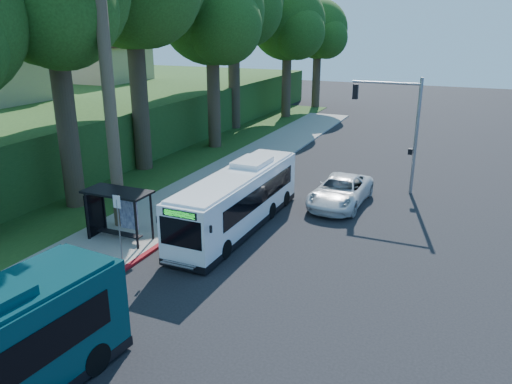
% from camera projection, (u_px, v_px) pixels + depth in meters
% --- Properties ---
extents(ground, '(140.00, 140.00, 0.00)m').
position_uv_depth(ground, '(280.00, 241.00, 23.91)').
color(ground, black).
rests_on(ground, ground).
extents(sidewalk, '(4.50, 70.00, 0.12)m').
position_uv_depth(sidewalk, '(153.00, 218.00, 26.65)').
color(sidewalk, gray).
rests_on(sidewalk, ground).
extents(red_curb, '(0.25, 30.00, 0.13)m').
position_uv_depth(red_curb, '(144.00, 256.00, 22.30)').
color(red_curb, maroon).
rests_on(red_curb, ground).
extents(grass_verge, '(8.00, 70.00, 0.06)m').
position_uv_depth(grass_verge, '(124.00, 180.00, 33.16)').
color(grass_verge, '#234719').
rests_on(grass_verge, ground).
extents(bus_shelter, '(3.20, 1.51, 2.55)m').
position_uv_depth(bus_shelter, '(116.00, 204.00, 23.59)').
color(bus_shelter, black).
rests_on(bus_shelter, ground).
extents(stop_sign_pole, '(0.35, 0.06, 3.17)m').
position_uv_depth(stop_sign_pole, '(118.00, 220.00, 20.94)').
color(stop_sign_pole, gray).
rests_on(stop_sign_pole, ground).
extents(traffic_signal_pole, '(4.10, 0.30, 7.00)m').
position_uv_depth(traffic_signal_pole, '(400.00, 121.00, 29.77)').
color(traffic_signal_pole, gray).
rests_on(traffic_signal_pole, ground).
extents(hillside_backdrop, '(24.00, 60.00, 8.80)m').
position_uv_depth(hillside_backdrop, '(73.00, 109.00, 46.18)').
color(hillside_backdrop, '#234719').
rests_on(hillside_backdrop, ground).
extents(tree_2, '(8.82, 8.40, 15.12)m').
position_uv_depth(tree_2, '(213.00, 16.00, 38.95)').
color(tree_2, '#382B1E').
rests_on(tree_2, ground).
extents(tree_3, '(10.08, 9.60, 17.28)m').
position_uv_depth(tree_3, '(234.00, 0.00, 46.17)').
color(tree_3, '#382B1E').
rests_on(tree_3, ground).
extents(tree_4, '(8.40, 8.00, 14.14)m').
position_uv_depth(tree_4, '(288.00, 26.00, 52.91)').
color(tree_4, '#382B1E').
rests_on(tree_4, ground).
extents(tree_5, '(7.35, 7.00, 12.86)m').
position_uv_depth(tree_5, '(319.00, 32.00, 59.74)').
color(tree_5, '#382B1E').
rests_on(tree_5, ground).
extents(white_bus, '(2.42, 10.68, 3.17)m').
position_uv_depth(white_bus, '(238.00, 198.00, 25.15)').
color(white_bus, white).
rests_on(white_bus, ground).
extents(pickup, '(2.91, 5.91, 1.61)m').
position_uv_depth(pickup, '(340.00, 191.00, 28.58)').
color(pickup, silver).
rests_on(pickup, ground).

